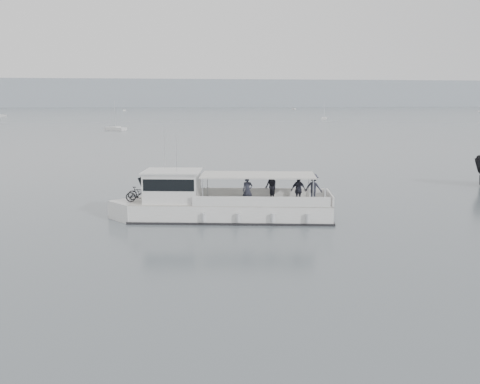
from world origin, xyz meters
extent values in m
plane|color=#555F64|center=(0.00, 0.00, 0.00)|extent=(1400.00, 1400.00, 0.00)
cube|color=#939EA8|center=(0.00, 560.00, 14.00)|extent=(1400.00, 90.00, 28.00)
cube|color=white|center=(3.02, 1.31, 0.43)|extent=(11.77, 5.10, 1.24)
cube|color=white|center=(-2.58, 2.37, 0.43)|extent=(3.04, 3.04, 1.24)
cube|color=beige|center=(3.02, 1.31, 1.05)|extent=(11.77, 5.10, 0.06)
cube|color=black|center=(3.02, 1.31, 0.05)|extent=(11.98, 5.25, 0.17)
cube|color=white|center=(4.97, 2.43, 1.33)|extent=(7.49, 1.50, 0.57)
cube|color=white|center=(4.43, -0.44, 1.33)|extent=(7.49, 1.50, 0.57)
cube|color=white|center=(8.58, 0.27, 1.33)|extent=(0.66, 3.01, 0.57)
cube|color=white|center=(-0.34, 1.94, 1.90)|extent=(3.46, 3.09, 1.71)
cube|color=black|center=(-1.79, 2.22, 2.04)|extent=(0.96, 2.43, 1.10)
cube|color=black|center=(-0.34, 1.94, 2.19)|extent=(3.28, 3.09, 0.67)
cube|color=white|center=(-0.34, 1.94, 2.80)|extent=(3.69, 3.31, 0.10)
cube|color=silver|center=(4.52, 1.03, 2.61)|extent=(6.88, 4.00, 0.08)
cylinder|color=silver|center=(1.28, 0.28, 1.83)|extent=(0.07, 0.07, 1.57)
cylinder|color=silver|center=(1.77, 2.90, 1.83)|extent=(0.07, 0.07, 1.57)
cylinder|color=silver|center=(7.26, -0.84, 1.83)|extent=(0.07, 0.07, 1.57)
cylinder|color=silver|center=(7.75, 1.78, 1.83)|extent=(0.07, 0.07, 1.57)
cylinder|color=silver|center=(-0.74, 2.89, 4.04)|extent=(0.03, 0.03, 2.47)
cylinder|color=silver|center=(-0.09, 1.22, 3.85)|extent=(0.03, 0.03, 2.09)
cylinder|color=silver|center=(1.31, -0.07, 0.48)|extent=(0.27, 0.27, 0.48)
cylinder|color=silver|center=(3.18, -0.42, 0.48)|extent=(0.27, 0.27, 0.48)
cylinder|color=silver|center=(5.05, -0.77, 0.48)|extent=(0.27, 0.27, 0.48)
cylinder|color=silver|center=(6.92, -1.12, 0.48)|extent=(0.27, 0.27, 0.48)
imported|color=black|center=(-2.14, 2.67, 1.47)|extent=(1.71, 0.86, 0.86)
imported|color=black|center=(-2.28, 1.92, 1.50)|extent=(1.56, 0.70, 0.90)
imported|color=#292B37|center=(3.80, 0.29, 1.84)|extent=(0.61, 0.42, 1.60)
imported|color=#292B37|center=(5.39, 1.54, 1.84)|extent=(0.78, 0.90, 1.60)
imported|color=#292B37|center=(6.65, 0.05, 1.84)|extent=(1.01, 0.65, 1.60)
imported|color=#292B37|center=(7.76, 0.81, 1.84)|extent=(1.19, 1.05, 1.60)
cube|color=white|center=(58.03, 160.85, 0.30)|extent=(3.54, 5.55, 0.75)
cube|color=white|center=(58.03, 160.85, 0.62)|extent=(2.07, 2.27, 0.45)
cylinder|color=silver|center=(58.03, 160.85, 3.51)|extent=(0.08, 0.08, 5.82)
cube|color=white|center=(-69.19, 214.73, 0.30)|extent=(4.05, 7.75, 0.75)
cube|color=white|center=(-69.19, 214.73, 0.62)|extent=(2.63, 3.01, 0.45)
cube|color=white|center=(-11.39, 98.99, 0.30)|extent=(5.40, 5.14, 0.75)
cube|color=white|center=(-11.39, 98.99, 0.62)|extent=(2.53, 2.50, 0.45)
cylinder|color=silver|center=(-11.39, 98.99, 3.71)|extent=(0.08, 0.08, 6.22)
cube|color=white|center=(101.16, 378.55, 0.30)|extent=(2.65, 4.96, 0.75)
cube|color=white|center=(101.16, 378.55, 0.62)|extent=(1.70, 1.93, 0.45)
cube|color=white|center=(-24.20, 331.47, 0.30)|extent=(1.80, 5.58, 0.75)
cube|color=white|center=(-24.20, 331.47, 0.62)|extent=(1.57, 1.96, 0.45)
cylinder|color=silver|center=(-24.20, 331.47, 3.67)|extent=(0.08, 0.08, 6.14)
camera|label=1|loc=(-0.91, -28.79, 6.83)|focal=40.00mm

